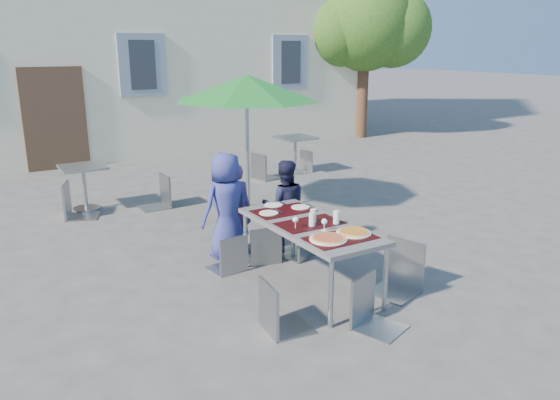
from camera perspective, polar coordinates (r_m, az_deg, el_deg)
ground at (r=6.97m, az=5.98°, el=-6.29°), size 90.00×90.00×0.00m
tree at (r=16.46m, az=8.88°, el=17.81°), size 3.60×3.00×4.70m
dining_table at (r=5.96m, az=3.12°, el=-2.97°), size 0.80×1.85×0.76m
pizza_near_left at (r=5.45m, az=5.06°, el=-4.03°), size 0.38×0.38×0.03m
pizza_near_right at (r=5.66m, az=7.71°, el=-3.35°), size 0.36×0.36×0.03m
glassware at (r=5.87m, az=4.04°, el=-1.92°), size 0.53×0.36×0.15m
place_settings at (r=6.46m, az=0.13°, el=-0.86°), size 0.70×0.48×0.01m
child_0 at (r=6.87m, az=-5.61°, el=-0.61°), size 0.72×0.52×1.36m
child_1 at (r=7.14m, az=-4.74°, el=-0.78°), size 0.49×0.39×1.17m
child_2 at (r=7.09m, az=0.46°, el=-0.62°), size 0.68×0.55×1.22m
chair_0 at (r=6.46m, az=-5.34°, el=-3.29°), size 0.43×0.43×0.87m
chair_1 at (r=6.70m, az=-1.74°, el=-2.34°), size 0.47×0.47×0.90m
chair_2 at (r=6.86m, az=2.39°, el=-1.10°), size 0.60×0.60×1.05m
chair_3 at (r=5.08m, az=-0.17°, el=-8.01°), size 0.47×0.47×0.95m
chair_4 at (r=6.05m, az=12.59°, el=-3.78°), size 0.59×0.58×1.05m
chair_5 at (r=5.25m, az=9.74°, el=-7.47°), size 0.54×0.54×0.95m
patio_umbrella at (r=8.49m, az=-3.52°, el=11.48°), size 2.25×2.25×2.20m
cafe_table_0 at (r=9.46m, az=-19.80°, el=1.98°), size 0.69×0.69×0.74m
bg_chair_l_0 at (r=9.06m, az=-20.92°, el=2.09°), size 0.61×0.61×1.06m
bg_chair_r_0 at (r=9.26m, az=-12.63°, el=2.88°), size 0.47×0.46×1.02m
cafe_table_1 at (r=11.57m, az=1.61°, el=5.48°), size 0.73×0.73×0.78m
bg_chair_l_1 at (r=11.00m, az=-1.84°, el=5.25°), size 0.54×0.54×1.02m
bg_chair_r_1 at (r=11.70m, az=2.46°, el=5.35°), size 0.44×0.44×0.86m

